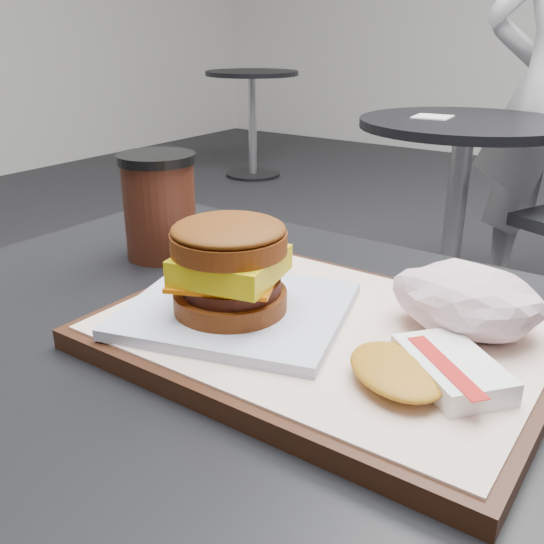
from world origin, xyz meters
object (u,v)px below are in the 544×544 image
at_px(customer_table, 254,491).
at_px(coffee_cup, 159,203).
at_px(neighbor_table, 459,179).
at_px(breakfast_sandwich, 232,277).
at_px(hash_brown, 427,369).
at_px(crumpled_wrapper, 467,300).
at_px(serving_tray, 324,335).

height_order(customer_table, coffee_cup, coffee_cup).
bearing_deg(neighbor_table, breakfast_sandwich, -78.38).
relative_size(breakfast_sandwich, hash_brown, 1.70).
bearing_deg(crumpled_wrapper, hash_brown, -87.07).
xyz_separation_m(breakfast_sandwich, hash_brown, (0.18, -0.00, -0.03)).
relative_size(customer_table, coffee_cup, 6.37).
height_order(serving_tray, crumpled_wrapper, crumpled_wrapper).
height_order(serving_tray, neighbor_table, serving_tray).
bearing_deg(crumpled_wrapper, breakfast_sandwich, -151.38).
relative_size(coffee_cup, neighbor_table, 0.17).
relative_size(breakfast_sandwich, neighbor_table, 0.31).
bearing_deg(coffee_cup, serving_tray, -16.73).
bearing_deg(breakfast_sandwich, hash_brown, -0.61).
height_order(coffee_cup, neighbor_table, coffee_cup).
bearing_deg(crumpled_wrapper, neighbor_table, 108.30).
bearing_deg(customer_table, serving_tray, 13.63).
height_order(breakfast_sandwich, coffee_cup, coffee_cup).
height_order(serving_tray, coffee_cup, coffee_cup).
xyz_separation_m(serving_tray, neighbor_table, (-0.42, 1.63, -0.23)).
relative_size(serving_tray, neighbor_table, 0.51).
bearing_deg(customer_table, breakfast_sandwich, -112.09).
bearing_deg(coffee_cup, neighbor_table, 95.10).
relative_size(customer_table, breakfast_sandwich, 3.47).
xyz_separation_m(breakfast_sandwich, neighbor_table, (-0.34, 1.67, -0.28)).
bearing_deg(coffee_cup, customer_table, -25.33).
bearing_deg(customer_table, coffee_cup, 154.67).
xyz_separation_m(serving_tray, coffee_cup, (-0.28, 0.08, 0.06)).
xyz_separation_m(serving_tray, crumpled_wrapper, (0.10, 0.06, 0.04)).
height_order(customer_table, breakfast_sandwich, breakfast_sandwich).
bearing_deg(neighbor_table, crumpled_wrapper, -71.70).
bearing_deg(serving_tray, hash_brown, -18.34).
relative_size(crumpled_wrapper, coffee_cup, 1.00).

